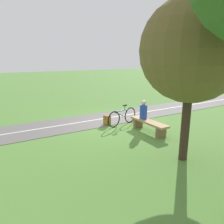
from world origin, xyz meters
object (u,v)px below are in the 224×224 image
bench (149,124)px  backpack (107,120)px  tree_mid_field (192,51)px  person_seated (143,111)px  bicycle (122,117)px

bench → backpack: 1.95m
tree_mid_field → person_seated: bearing=-14.4°
bicycle → tree_mid_field: bearing=72.1°
bicycle → tree_mid_field: tree_mid_field is taller
bench → person_seated: person_seated is taller
tree_mid_field → bicycle: bearing=-4.7°
bicycle → backpack: size_ratio=3.97×
person_seated → tree_mid_field: size_ratio=0.17×
bench → bicycle: 1.39m
bicycle → backpack: 0.70m
bench → bicycle: bearing=16.8°
bench → person_seated: bearing=-0.0°
person_seated → bicycle: (0.96, 0.40, -0.43)m
backpack → bicycle: bearing=-120.2°
person_seated → tree_mid_field: tree_mid_field is taller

